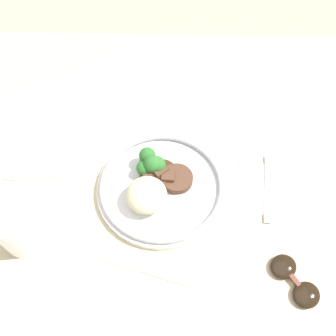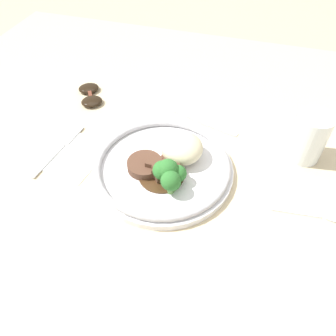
# 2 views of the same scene
# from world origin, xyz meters

# --- Properties ---
(ground_plane) EXTENTS (8.00, 8.00, 0.00)m
(ground_plane) POSITION_xyz_m (0.00, 0.00, 0.00)
(ground_plane) COLOR tan
(dining_table) EXTENTS (1.39, 1.21, 0.04)m
(dining_table) POSITION_xyz_m (0.00, 0.00, 0.02)
(dining_table) COLOR beige
(dining_table) RESTS_ON ground
(napkin) EXTENTS (0.17, 0.15, 0.00)m
(napkin) POSITION_xyz_m (-0.20, -0.05, 0.04)
(napkin) COLOR white
(napkin) RESTS_ON dining_table
(plate) EXTENTS (0.29, 0.29, 0.07)m
(plate) POSITION_xyz_m (0.02, -0.04, 0.06)
(plate) COLOR white
(plate) RESTS_ON dining_table
(juice_glass) EXTENTS (0.07, 0.07, 0.11)m
(juice_glass) POSITION_xyz_m (0.29, 0.09, 0.09)
(juice_glass) COLOR orange
(juice_glass) RESTS_ON dining_table
(fork) EXTENTS (0.03, 0.18, 0.00)m
(fork) POSITION_xyz_m (-0.22, -0.03, 0.05)
(fork) COLOR silver
(fork) RESTS_ON napkin
(knife) EXTENTS (0.21, 0.07, 0.00)m
(knife) POSITION_xyz_m (0.05, 0.14, 0.04)
(knife) COLOR silver
(knife) RESTS_ON dining_table
(spoon) EXTENTS (0.14, 0.03, 0.01)m
(spoon) POSITION_xyz_m (0.34, -0.06, 0.04)
(spoon) COLOR silver
(spoon) RESTS_ON dining_table
(sunglasses) EXTENTS (0.10, 0.12, 0.02)m
(sunglasses) POSITION_xyz_m (-0.25, 0.16, 0.05)
(sunglasses) COLOR black
(sunglasses) RESTS_ON dining_table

